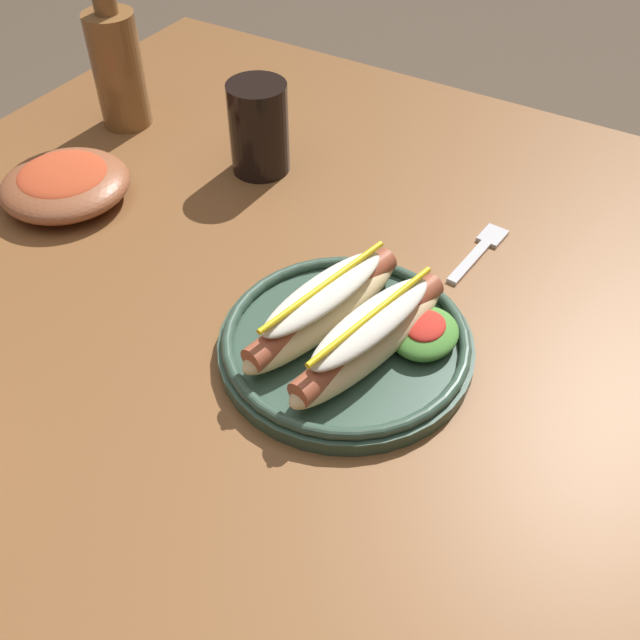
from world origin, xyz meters
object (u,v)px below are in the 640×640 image
Objects in this scene: soda_cup at (259,128)px; glass_bottle at (117,62)px; hot_dog_plate at (349,334)px; fork at (480,249)px; side_bowl at (65,183)px.

glass_bottle reaches higher than soda_cup.
fork is at bearing -13.50° from hot_dog_plate.
side_bowl is at bearing 83.47° from hot_dog_plate.
soda_cup is at bearing -90.31° from glass_bottle.
soda_cup reaches higher than hot_dog_plate.
soda_cup is at bearing 48.58° from hot_dog_plate.
fork is 0.56m from glass_bottle.
side_bowl is (0.05, 0.43, -0.00)m from hot_dog_plate.
soda_cup is at bearing -42.45° from side_bowl.
glass_bottle is (0.23, 0.50, 0.07)m from hot_dog_plate.
soda_cup is (0.01, 0.32, 0.06)m from fork.
glass_bottle is at bearing 19.37° from side_bowl.
glass_bottle is at bearing 89.69° from soda_cup.
fork is 0.50× the size of glass_bottle.
side_bowl is (-0.18, 0.17, -0.03)m from soda_cup.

